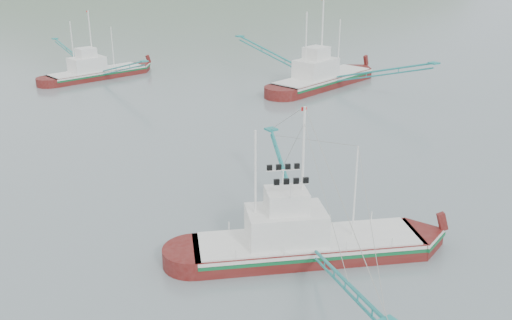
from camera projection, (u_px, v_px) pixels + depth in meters
ground at (309, 237)px, 35.12m from camera, size 1200.00×1200.00×0.00m
main_boat at (307, 225)px, 32.38m from camera, size 13.44×22.65×9.64m
bg_boat_right at (323, 69)px, 72.12m from camera, size 16.76×28.80×11.88m
bg_boat_far at (95, 66)px, 76.69m from camera, size 13.66×23.79×9.71m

